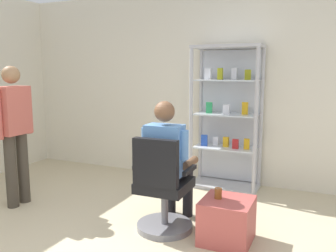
# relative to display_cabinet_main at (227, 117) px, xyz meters

# --- Properties ---
(back_wall) EXTENTS (6.00, 0.10, 2.70)m
(back_wall) POSITION_rel_display_cabinet_main_xyz_m (-0.40, 0.24, 0.39)
(back_wall) COLOR silver
(back_wall) RESTS_ON ground
(display_cabinet_main) EXTENTS (0.90, 0.45, 1.90)m
(display_cabinet_main) POSITION_rel_display_cabinet_main_xyz_m (0.00, 0.00, 0.00)
(display_cabinet_main) COLOR #B7B7BC
(display_cabinet_main) RESTS_ON ground
(office_chair) EXTENTS (0.56, 0.56, 0.96)m
(office_chair) POSITION_rel_display_cabinet_main_xyz_m (-0.21, -1.64, -0.57)
(office_chair) COLOR slate
(office_chair) RESTS_ON ground
(seated_shopkeeper) EXTENTS (0.49, 0.57, 1.29)m
(seated_shopkeeper) POSITION_rel_display_cabinet_main_xyz_m (-0.21, -1.48, -0.25)
(seated_shopkeeper) COLOR black
(seated_shopkeeper) RESTS_ON ground
(storage_crate) EXTENTS (0.46, 0.46, 0.40)m
(storage_crate) POSITION_rel_display_cabinet_main_xyz_m (0.43, -1.59, -0.76)
(storage_crate) COLOR #B24C47
(storage_crate) RESTS_ON ground
(tea_glass) EXTENTS (0.07, 0.07, 0.10)m
(tea_glass) POSITION_rel_display_cabinet_main_xyz_m (0.34, -1.59, -0.51)
(tea_glass) COLOR brown
(tea_glass) RESTS_ON storage_crate
(standing_customer) EXTENTS (0.22, 0.52, 1.63)m
(standing_customer) POSITION_rel_display_cabinet_main_xyz_m (-2.07, -1.68, -0.03)
(standing_customer) COLOR #3F382D
(standing_customer) RESTS_ON ground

